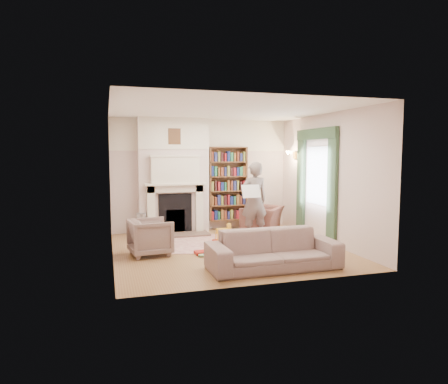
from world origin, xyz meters
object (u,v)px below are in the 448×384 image
object	(u,v)px
paraffin_heater	(141,225)
rocking_horse	(222,233)
sofa	(274,250)
man_reading	(254,201)
armchair_reading	(262,220)
bookcase	(228,184)
coffee_table	(293,247)
armchair_left	(150,237)

from	to	relation	value
paraffin_heater	rocking_horse	xyz separation A→B (m)	(1.68, -1.06, -0.08)
paraffin_heater	rocking_horse	size ratio (longest dim) A/B	1.24
sofa	man_reading	world-z (taller)	man_reading
armchair_reading	man_reading	xyz separation A→B (m)	(-0.45, -0.60, 0.56)
bookcase	paraffin_heater	distance (m)	2.42
coffee_table	armchair_left	bearing A→B (deg)	169.84
sofa	rocking_horse	world-z (taller)	sofa
sofa	man_reading	bearing A→B (deg)	76.89
coffee_table	paraffin_heater	bearing A→B (deg)	144.14
armchair_reading	armchair_left	world-z (taller)	armchair_left
sofa	rocking_horse	size ratio (longest dim) A/B	5.00
sofa	coffee_table	size ratio (longest dim) A/B	3.17
bookcase	man_reading	size ratio (longest dim) A/B	1.05
armchair_reading	rocking_horse	distance (m)	1.41
armchair_left	man_reading	xyz separation A→B (m)	(2.43, 0.83, 0.53)
paraffin_heater	bookcase	bearing A→B (deg)	8.43
sofa	paraffin_heater	bearing A→B (deg)	119.74
man_reading	paraffin_heater	size ratio (longest dim) A/B	3.19
bookcase	armchair_reading	distance (m)	1.30
man_reading	coffee_table	xyz separation A→B (m)	(0.05, -1.89, -0.65)
man_reading	coffee_table	distance (m)	2.00
man_reading	coffee_table	world-z (taller)	man_reading
bookcase	rocking_horse	size ratio (longest dim) A/B	4.17
sofa	paraffin_heater	distance (m)	3.84
armchair_left	armchair_reading	bearing A→B (deg)	-71.52
armchair_reading	coffee_table	size ratio (longest dim) A/B	1.42
armchair_left	rocking_horse	world-z (taller)	armchair_left
coffee_table	rocking_horse	bearing A→B (deg)	127.63
armchair_reading	man_reading	size ratio (longest dim) A/B	0.57
armchair_reading	coffee_table	world-z (taller)	armchair_reading
armchair_reading	bookcase	bearing A→B (deg)	-96.29
armchair_reading	rocking_horse	world-z (taller)	armchair_reading
man_reading	rocking_horse	distance (m)	1.04
paraffin_heater	rocking_horse	bearing A→B (deg)	-32.25
bookcase	rocking_horse	bearing A→B (deg)	-111.36
paraffin_heater	coffee_table	bearing A→B (deg)	-48.69
sofa	bookcase	bearing A→B (deg)	84.97
armchair_left	man_reading	distance (m)	2.63
coffee_table	rocking_horse	distance (m)	1.98
paraffin_heater	rocking_horse	world-z (taller)	paraffin_heater
coffee_table	sofa	bearing A→B (deg)	-128.89
armchair_left	paraffin_heater	size ratio (longest dim) A/B	1.40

